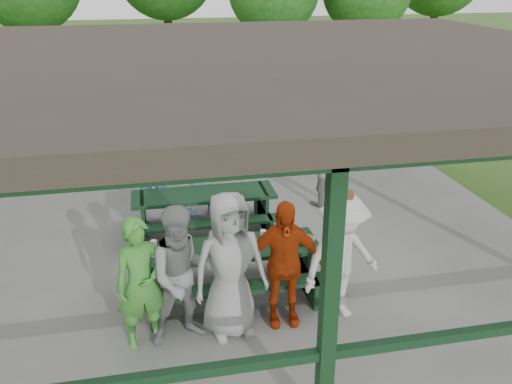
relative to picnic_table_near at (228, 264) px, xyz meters
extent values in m
plane|color=#2B4C17|center=(0.55, 1.20, -0.57)|extent=(90.00, 90.00, 0.00)
cube|color=slate|center=(0.55, 1.20, -0.52)|extent=(10.00, 8.00, 0.10)
cube|color=black|center=(0.55, -2.60, 1.03)|extent=(0.15, 0.15, 3.00)
cube|color=black|center=(0.55, 5.00, 1.03)|extent=(0.15, 0.15, 3.00)
cube|color=black|center=(5.35, 5.00, 1.03)|extent=(0.15, 0.15, 3.00)
cube|color=black|center=(-1.85, 5.00, 0.43)|extent=(4.65, 0.10, 0.10)
cube|color=black|center=(2.95, 5.00, 0.43)|extent=(4.65, 0.10, 0.10)
cube|color=black|center=(0.55, -2.60, 2.43)|extent=(9.80, 0.15, 0.20)
cube|color=black|center=(0.55, 5.00, 2.43)|extent=(9.80, 0.15, 0.20)
cube|color=#312723|center=(0.55, 1.20, 2.65)|extent=(10.60, 8.60, 0.24)
cube|color=black|center=(0.00, 0.00, 0.25)|extent=(2.55, 0.75, 0.06)
cube|color=black|center=(0.00, -0.55, -0.05)|extent=(2.55, 0.28, 0.05)
cube|color=black|center=(0.00, 0.55, -0.05)|extent=(2.55, 0.28, 0.05)
cube|color=black|center=(-1.10, 0.00, -0.10)|extent=(0.06, 0.70, 0.75)
cube|color=black|center=(1.10, 0.00, -0.10)|extent=(0.06, 0.70, 0.75)
cube|color=black|center=(-1.10, 0.00, -0.25)|extent=(0.06, 1.39, 0.45)
cube|color=black|center=(1.10, 0.00, -0.25)|extent=(0.06, 1.39, 0.45)
cube|color=black|center=(-0.11, 2.00, 0.25)|extent=(2.46, 0.75, 0.06)
cube|color=black|center=(-0.11, 1.45, -0.05)|extent=(2.46, 0.28, 0.05)
cube|color=black|center=(-0.11, 2.55, -0.05)|extent=(2.46, 0.28, 0.05)
cube|color=black|center=(-1.16, 2.00, -0.10)|extent=(0.06, 0.70, 0.75)
cube|color=black|center=(0.94, 2.00, -0.10)|extent=(0.06, 0.70, 0.75)
cube|color=black|center=(-1.16, 2.00, -0.25)|extent=(0.06, 1.39, 0.45)
cube|color=black|center=(0.94, 2.00, -0.25)|extent=(0.06, 1.39, 0.45)
cylinder|color=white|center=(-0.97, 0.00, 0.28)|extent=(0.22, 0.22, 0.01)
torus|color=olive|center=(-1.01, -0.02, 0.30)|extent=(0.10, 0.10, 0.03)
torus|color=olive|center=(-0.93, -0.02, 0.30)|extent=(0.10, 0.10, 0.03)
torus|color=olive|center=(-0.97, 0.04, 0.30)|extent=(0.10, 0.10, 0.03)
cylinder|color=white|center=(-0.21, 0.00, 0.28)|extent=(0.22, 0.22, 0.01)
torus|color=olive|center=(-0.25, -0.02, 0.30)|extent=(0.10, 0.10, 0.03)
torus|color=olive|center=(-0.17, -0.02, 0.30)|extent=(0.10, 0.10, 0.03)
torus|color=olive|center=(-0.21, 0.04, 0.30)|extent=(0.10, 0.10, 0.03)
cylinder|color=white|center=(0.43, 0.00, 0.28)|extent=(0.22, 0.22, 0.01)
torus|color=olive|center=(0.39, -0.02, 0.30)|extent=(0.10, 0.10, 0.03)
torus|color=olive|center=(0.47, -0.02, 0.30)|extent=(0.10, 0.10, 0.03)
torus|color=olive|center=(0.43, 0.04, 0.30)|extent=(0.10, 0.10, 0.03)
cylinder|color=white|center=(1.15, 0.00, 0.28)|extent=(0.22, 0.22, 0.01)
torus|color=olive|center=(1.11, -0.02, 0.30)|extent=(0.10, 0.10, 0.03)
torus|color=olive|center=(1.19, -0.02, 0.30)|extent=(0.10, 0.10, 0.03)
torus|color=olive|center=(1.15, 0.04, 0.30)|extent=(0.10, 0.10, 0.03)
cylinder|color=#381E0F|center=(-0.85, -0.18, 0.33)|extent=(0.06, 0.06, 0.10)
cylinder|color=#381E0F|center=(-0.12, -0.18, 0.33)|extent=(0.06, 0.06, 0.10)
cylinder|color=#381E0F|center=(0.00, -0.18, 0.33)|extent=(0.06, 0.06, 0.10)
cylinder|color=#381E0F|center=(0.27, -0.18, 0.33)|extent=(0.06, 0.06, 0.10)
cylinder|color=#381E0F|center=(1.01, -0.18, 0.33)|extent=(0.06, 0.06, 0.10)
cone|color=white|center=(-1.01, 0.20, 0.33)|extent=(0.09, 0.09, 0.10)
cone|color=white|center=(-0.81, 0.20, 0.33)|extent=(0.09, 0.09, 0.10)
cone|color=white|center=(-0.12, 0.20, 0.33)|extent=(0.09, 0.09, 0.10)
cone|color=white|center=(0.54, 0.20, 0.33)|extent=(0.09, 0.09, 0.10)
imported|color=green|center=(-1.19, -0.89, 0.38)|extent=(0.70, 0.54, 1.70)
imported|color=gray|center=(-0.68, -0.90, 0.43)|extent=(0.99, 0.83, 1.81)
imported|color=#969698|center=(-0.11, -0.87, 0.49)|extent=(1.03, 0.77, 1.92)
imported|color=#A12C09|center=(0.58, -0.79, 0.39)|extent=(1.05, 0.51, 1.73)
imported|color=beige|center=(1.36, -0.84, 0.41)|extent=(1.28, 0.95, 1.76)
cylinder|color=brown|center=(1.36, -0.84, 1.22)|extent=(0.40, 0.40, 0.02)
cylinder|color=brown|center=(1.36, -0.84, 1.28)|extent=(0.24, 0.24, 0.11)
imported|color=#9BD1F0|center=(-0.08, 2.86, 0.27)|extent=(1.40, 0.49, 1.50)
imported|color=teal|center=(-0.96, 3.30, 0.46)|extent=(0.78, 0.63, 1.87)
imported|color=gray|center=(2.30, 2.76, 0.36)|extent=(0.84, 0.67, 1.67)
imported|color=silver|center=(4.50, 11.12, 0.10)|extent=(5.34, 3.96, 1.35)
cube|color=#1A4193|center=(-0.45, 9.15, 0.30)|extent=(3.43, 2.66, 0.13)
cube|color=#1A4193|center=(-0.14, 8.45, 0.58)|extent=(2.83, 1.31, 0.44)
cube|color=#1A4193|center=(-0.76, 9.85, 0.58)|extent=(2.83, 1.31, 0.44)
cube|color=#1A4193|center=(-1.85, 8.52, 0.58)|extent=(0.69, 1.43, 0.44)
cube|color=#1A4193|center=(0.95, 9.78, 0.58)|extent=(0.69, 1.43, 0.44)
cylinder|color=black|center=(-1.02, 7.99, -0.16)|extent=(0.84, 0.52, 0.83)
cylinder|color=yellow|center=(-1.02, 7.99, -0.16)|extent=(0.38, 0.35, 0.31)
cylinder|color=black|center=(-1.69, 9.50, -0.16)|extent=(0.84, 0.52, 0.83)
cylinder|color=yellow|center=(-1.69, 9.50, -0.16)|extent=(0.38, 0.35, 0.31)
cylinder|color=black|center=(0.79, 8.80, -0.16)|extent=(0.84, 0.52, 0.83)
cylinder|color=yellow|center=(0.79, 8.80, -0.16)|extent=(0.38, 0.35, 0.31)
cylinder|color=black|center=(0.11, 10.30, -0.16)|extent=(0.84, 0.52, 0.83)
cylinder|color=yellow|center=(0.11, 10.30, -0.16)|extent=(0.38, 0.35, 0.31)
cube|color=#1A4193|center=(1.45, 10.00, 0.19)|extent=(1.04, 0.53, 0.09)
cone|color=#F2590C|center=(-1.90, 8.50, 0.69)|extent=(0.20, 0.41, 0.44)
cylinder|color=#332414|center=(-4.82, 15.54, 0.92)|extent=(0.36, 0.36, 3.00)
cylinder|color=#332414|center=(0.21, 17.55, 1.04)|extent=(0.36, 0.36, 3.23)
cylinder|color=#332414|center=(4.04, 14.40, 0.78)|extent=(0.36, 0.36, 2.70)
cylinder|color=#332414|center=(7.71, 14.29, 0.78)|extent=(0.36, 0.36, 2.70)
cylinder|color=#332414|center=(12.26, 17.16, 1.04)|extent=(0.36, 0.36, 3.22)
camera|label=1|loc=(-0.96, -6.60, 3.89)|focal=38.00mm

